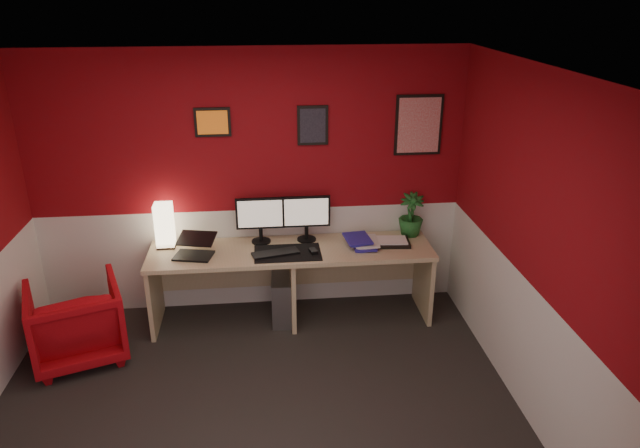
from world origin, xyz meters
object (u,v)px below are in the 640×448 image
Objects in this scene: desk at (292,284)px; laptop at (193,245)px; armchair at (76,322)px; monitor_left at (260,213)px; potted_plant at (411,215)px; pc_tower at (283,297)px; monitor_right at (306,212)px; shoji_lamp at (165,227)px; zen_tray at (391,242)px.

laptop is at bearing -175.23° from desk.
laptop is 1.16m from armchair.
desk is at bearing -34.59° from monitor_left.
pc_tower is at bearing -170.73° from potted_plant.
desk is 4.48× the size of monitor_right.
pc_tower is at bearing 18.86° from laptop.
armchair is at bearing -166.87° from desk.
potted_plant is (1.17, 0.21, 0.57)m from desk.
monitor_left is (-0.27, 0.19, 0.66)m from desk.
potted_plant is at bearing 21.03° from laptop.
shoji_lamp reaches higher than laptop.
shoji_lamp reaches higher than pc_tower.
pc_tower is at bearing -45.04° from monitor_left.
monitor_left is at bearing -179.11° from potted_plant.
desk is at bearing 173.86° from armchair.
potted_plant is (1.01, 0.02, -0.08)m from monitor_right.
desk is 1.29m from shoji_lamp.
zen_tray is at bearing 3.21° from pc_tower.
desk reaches higher than pc_tower.
shoji_lamp is at bearing -158.57° from armchair.
shoji_lamp is at bearing -179.14° from potted_plant.
armchair is at bearing -146.70° from laptop.
zen_tray reaches higher than desk.
potted_plant is (0.23, 0.19, 0.19)m from zen_tray.
potted_plant is 0.56× the size of armchair.
monitor_left reaches higher than laptop.
potted_plant is at bearing 1.14° from monitor_right.
monitor_left reaches higher than pc_tower.
zen_tray is 2.85m from armchair.
laptop is at bearing -176.98° from zen_tray.
zen_tray is 0.47× the size of armchair.
potted_plant reaches higher than zen_tray.
desk is 1.00m from laptop.
potted_plant is 3.15m from armchair.
shoji_lamp is 0.38m from laptop.
shoji_lamp is 2.31m from potted_plant.
monitor_right is 2.21m from armchair.
laptop is (0.27, -0.25, -0.09)m from shoji_lamp.
desk is 7.43× the size of zen_tray.
shoji_lamp is 2.09m from zen_tray.
zen_tray is at bearing 169.99° from armchair.
desk is at bearing -169.73° from potted_plant.
desk is 1.91m from armchair.
armchair is at bearing -139.29° from shoji_lamp.
zen_tray is (1.21, -0.17, -0.28)m from monitor_left.
desk is 1.32m from potted_plant.
potted_plant is at bearing 172.76° from armchair.
zen_tray is (1.81, 0.10, -0.09)m from laptop.
potted_plant reaches higher than pc_tower.
laptop is at bearing -171.95° from pc_tower.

